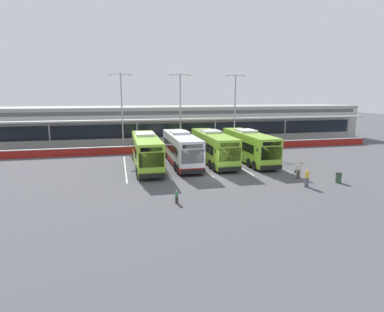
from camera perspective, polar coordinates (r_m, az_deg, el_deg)
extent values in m
plane|color=#4C4C51|center=(31.46, 3.82, -3.77)|extent=(200.00, 200.00, 0.00)
cube|color=#B7B7B2|center=(57.02, -4.12, 5.70)|extent=(70.00, 10.00, 5.50)
cube|color=#19232D|center=(52.14, -3.23, 4.71)|extent=(66.00, 0.08, 2.20)
cube|color=#4C4C51|center=(51.90, -3.26, 7.84)|extent=(68.00, 0.08, 0.60)
cube|color=beige|center=(50.52, -2.96, 6.68)|extent=(67.00, 3.00, 0.24)
cube|color=gray|center=(56.82, -4.16, 8.71)|extent=(70.00, 10.00, 0.50)
cylinder|color=#999999|center=(49.67, -24.32, 3.20)|extent=(0.20, 0.20, 4.20)
cylinder|color=#999999|center=(48.81, -9.88, 3.90)|extent=(0.20, 0.20, 4.20)
cylinder|color=#999999|center=(51.03, 4.19, 4.34)|extent=(0.20, 0.20, 4.20)
cylinder|color=#999999|center=(55.98, 16.44, 4.51)|extent=(0.20, 0.20, 4.20)
cylinder|color=#999999|center=(63.02, 26.33, 4.50)|extent=(0.20, 0.20, 4.20)
cube|color=maroon|center=(45.11, -1.55, 1.43)|extent=(60.00, 0.36, 1.00)
cube|color=#B2B2B2|center=(45.02, -1.56, 2.12)|extent=(60.00, 0.40, 0.10)
cube|color=#8CC633|center=(35.35, -8.28, 0.95)|extent=(2.60, 12.01, 3.19)
cube|color=olive|center=(35.60, -8.22, -1.13)|extent=(2.62, 12.03, 0.56)
cube|color=black|center=(35.70, -8.34, 1.45)|extent=(2.62, 9.61, 0.96)
cube|color=black|center=(29.50, -7.31, -0.74)|extent=(2.31, 0.11, 1.40)
cube|color=black|center=(29.30, -7.36, 1.17)|extent=(2.05, 0.09, 0.40)
cube|color=silver|center=(36.08, -8.49, 3.94)|extent=(2.06, 2.81, 0.28)
cube|color=black|center=(29.73, -7.22, -3.61)|extent=(2.45, 0.17, 0.44)
cube|color=black|center=(29.94, -4.62, 0.18)|extent=(0.08, 0.12, 0.36)
cube|color=black|center=(29.67, -10.19, -0.06)|extent=(0.08, 0.12, 0.36)
cylinder|color=black|center=(40.21, -7.08, 0.19)|extent=(0.32, 1.04, 1.04)
cylinder|color=black|center=(40.04, -10.48, 0.05)|extent=(0.32, 1.04, 1.04)
cylinder|color=black|center=(32.63, -5.64, -2.31)|extent=(0.32, 1.04, 1.04)
cylinder|color=black|center=(32.42, -9.84, -2.51)|extent=(0.32, 1.04, 1.04)
cylinder|color=black|center=(31.28, -5.31, -2.89)|extent=(0.32, 1.04, 1.04)
cylinder|color=black|center=(31.06, -9.69, -3.10)|extent=(0.32, 1.04, 1.04)
cube|color=silver|center=(36.69, -1.98, 1.43)|extent=(2.60, 12.01, 3.19)
cube|color=#AD1E1E|center=(36.93, -1.96, -0.58)|extent=(2.62, 12.03, 0.56)
cube|color=black|center=(37.04, -2.10, 1.90)|extent=(2.62, 9.61, 0.96)
cube|color=black|center=(30.94, 0.13, -0.10)|extent=(2.31, 0.11, 1.40)
cube|color=black|center=(30.75, 0.13, 1.73)|extent=(2.05, 0.09, 0.40)
cube|color=silver|center=(37.42, -2.29, 4.30)|extent=(2.06, 2.81, 0.28)
cube|color=black|center=(31.16, 0.17, -2.84)|extent=(2.45, 0.17, 0.44)
cube|color=black|center=(31.56, 2.56, 0.76)|extent=(0.08, 0.12, 0.36)
cube|color=black|center=(30.92, -2.65, 0.55)|extent=(0.08, 0.12, 0.36)
cylinder|color=black|center=(41.60, -1.56, 0.64)|extent=(0.32, 1.04, 1.04)
cylinder|color=black|center=(41.21, -4.82, 0.50)|extent=(0.32, 1.04, 1.04)
cylinder|color=black|center=(34.14, 1.04, -1.66)|extent=(0.32, 1.04, 1.04)
cylinder|color=black|center=(33.66, -2.92, -1.86)|extent=(0.32, 1.04, 1.04)
cylinder|color=black|center=(32.82, 1.63, -2.18)|extent=(0.32, 1.04, 1.04)
cylinder|color=black|center=(32.32, -2.48, -2.40)|extent=(0.32, 1.04, 1.04)
cube|color=#8CC633|center=(37.78, 3.81, 1.69)|extent=(2.60, 12.01, 3.19)
cube|color=olive|center=(38.02, 3.79, -0.26)|extent=(2.62, 12.03, 0.56)
cube|color=black|center=(38.12, 3.64, 2.15)|extent=(2.62, 9.61, 0.96)
cube|color=black|center=(32.19, 6.86, 0.26)|extent=(2.31, 0.11, 1.40)
cube|color=black|center=(32.01, 6.91, 2.02)|extent=(2.05, 0.09, 0.40)
cube|color=silver|center=(38.49, 3.42, 4.48)|extent=(2.06, 2.81, 0.28)
cube|color=black|center=(32.40, 6.86, -2.38)|extent=(2.45, 0.17, 0.44)
cube|color=black|center=(32.97, 9.05, 1.08)|extent=(0.08, 0.12, 0.36)
cube|color=black|center=(32.00, 4.21, 0.88)|extent=(0.08, 0.12, 0.36)
cylinder|color=black|center=(42.70, 3.55, 0.89)|extent=(0.32, 1.04, 1.04)
cylinder|color=black|center=(42.09, 0.43, 0.76)|extent=(0.32, 1.04, 1.04)
cylinder|color=black|center=(35.43, 7.12, -1.28)|extent=(0.32, 1.04, 1.04)
cylinder|color=black|center=(34.69, 3.41, -1.47)|extent=(0.32, 1.04, 1.04)
cylinder|color=black|center=(34.15, 7.93, -1.76)|extent=(0.32, 1.04, 1.04)
cylinder|color=black|center=(33.39, 4.09, -1.98)|extent=(0.32, 1.04, 1.04)
cube|color=#8CC633|center=(39.00, 10.19, 1.84)|extent=(2.60, 12.01, 3.19)
cube|color=olive|center=(39.23, 10.12, -0.06)|extent=(2.62, 12.03, 0.56)
cube|color=black|center=(39.33, 9.97, 2.28)|extent=(2.62, 9.61, 0.96)
cube|color=black|center=(33.67, 14.15, 0.48)|extent=(2.31, 0.11, 1.40)
cube|color=black|center=(33.50, 14.23, 2.16)|extent=(2.05, 0.09, 0.40)
cube|color=silver|center=(39.69, 9.71, 4.54)|extent=(2.06, 2.81, 0.28)
cube|color=black|center=(33.88, 14.11, -2.05)|extent=(2.45, 0.17, 0.44)
cube|color=black|center=(34.60, 16.06, 1.25)|extent=(0.08, 0.12, 0.36)
cube|color=black|center=(33.29, 11.67, 1.08)|extent=(0.08, 0.12, 0.36)
cylinder|color=black|center=(43.87, 9.22, 1.04)|extent=(0.32, 1.04, 1.04)
cylinder|color=black|center=(43.04, 6.27, 0.93)|extent=(0.32, 1.04, 1.04)
cylinder|color=black|center=(36.90, 13.76, -1.02)|extent=(0.32, 1.04, 1.04)
cylinder|color=black|center=(35.90, 10.35, -1.21)|extent=(0.32, 1.04, 1.04)
cylinder|color=black|center=(35.69, 14.76, -1.47)|extent=(0.32, 1.04, 1.04)
cylinder|color=black|center=(34.65, 11.26, -1.69)|extent=(0.32, 1.04, 1.04)
cube|color=silver|center=(35.98, -11.97, -2.09)|extent=(0.14, 13.00, 0.01)
cube|color=silver|center=(36.29, -5.33, -1.78)|extent=(0.14, 13.00, 0.01)
cube|color=silver|center=(37.07, 1.11, -1.46)|extent=(0.14, 13.00, 0.01)
cube|color=silver|center=(38.30, 7.21, -1.14)|extent=(0.14, 13.00, 0.01)
cube|color=silver|center=(39.94, 12.87, -0.83)|extent=(0.14, 13.00, 0.01)
cube|color=#4C4238|center=(32.47, 18.50, -3.09)|extent=(0.21, 0.22, 0.84)
cube|color=#4C4238|center=(32.37, 18.80, -3.15)|extent=(0.21, 0.22, 0.84)
cube|color=silver|center=(32.26, 18.73, -1.91)|extent=(0.40, 0.35, 0.56)
cube|color=silver|center=(32.25, 18.34, -1.95)|extent=(0.13, 0.13, 0.54)
cube|color=silver|center=(32.29, 19.12, -1.98)|extent=(0.13, 0.13, 0.54)
sphere|color=tan|center=(32.18, 18.77, -1.24)|extent=(0.22, 0.22, 0.22)
cube|color=black|center=(32.36, 18.16, -2.73)|extent=(0.23, 0.30, 0.22)
cylinder|color=black|center=(32.32, 18.18, -2.42)|extent=(0.02, 0.02, 0.16)
cube|color=slate|center=(29.66, 19.84, -4.49)|extent=(0.22, 0.23, 0.84)
cube|color=slate|center=(29.76, 20.17, -4.46)|extent=(0.22, 0.23, 0.84)
cube|color=gold|center=(29.54, 20.10, -3.16)|extent=(0.40, 0.38, 0.56)
cube|color=gold|center=(29.35, 19.93, -3.30)|extent=(0.13, 0.13, 0.54)
cube|color=gold|center=(29.74, 20.25, -3.13)|extent=(0.13, 0.13, 0.54)
sphere|color=#DBB293|center=(29.45, 20.14, -2.43)|extent=(0.22, 0.22, 0.22)
cube|color=#4C4238|center=(23.92, -2.92, -7.91)|extent=(0.14, 0.14, 0.52)
cube|color=#4C4238|center=(23.96, -2.64, -7.88)|extent=(0.14, 0.14, 0.52)
cube|color=#387F4C|center=(23.81, -2.79, -6.90)|extent=(0.25, 0.25, 0.35)
cube|color=#387F4C|center=(23.70, -2.98, -7.03)|extent=(0.08, 0.08, 0.33)
cube|color=#387F4C|center=(23.92, -2.60, -6.86)|extent=(0.08, 0.08, 0.33)
sphere|color=tan|center=(23.73, -2.79, -6.35)|extent=(0.14, 0.14, 0.14)
cylinder|color=#9E9EA3|center=(46.39, -12.52, 7.66)|extent=(0.20, 0.20, 11.00)
cylinder|color=#9E9EA3|center=(46.41, -12.81, 14.26)|extent=(2.80, 0.10, 0.10)
cube|color=silver|center=(46.40, -14.58, 14.06)|extent=(0.44, 0.28, 0.20)
cube|color=silver|center=(46.44, -11.02, 14.20)|extent=(0.44, 0.28, 0.20)
cylinder|color=#9E9EA3|center=(46.73, -2.11, 7.93)|extent=(0.20, 0.20, 11.00)
cylinder|color=#9E9EA3|center=(46.75, -2.16, 14.49)|extent=(2.80, 0.10, 0.10)
cube|color=silver|center=(46.50, -3.91, 14.37)|extent=(0.44, 0.28, 0.20)
cube|color=silver|center=(47.04, -0.43, 14.36)|extent=(0.44, 0.28, 0.20)
cylinder|color=#9E9EA3|center=(48.92, 7.74, 7.98)|extent=(0.20, 0.20, 11.00)
cylinder|color=#9E9EA3|center=(48.94, 7.90, 14.24)|extent=(2.80, 0.10, 0.10)
cube|color=silver|center=(48.45, 6.31, 14.19)|extent=(0.44, 0.28, 0.20)
cube|color=silver|center=(49.45, 9.46, 14.05)|extent=(0.44, 0.28, 0.20)
cylinder|color=#2D5133|center=(32.22, 24.95, -3.66)|extent=(0.52, 0.52, 0.85)
cylinder|color=black|center=(32.11, 25.02, -2.85)|extent=(0.54, 0.54, 0.08)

